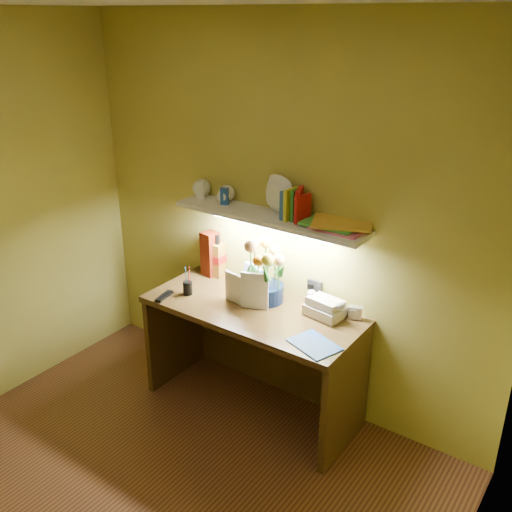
{
  "coord_description": "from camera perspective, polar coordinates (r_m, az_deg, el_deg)",
  "views": [
    {
      "loc": [
        1.84,
        -1.37,
        2.45
      ],
      "look_at": [
        -0.08,
        1.35,
        1.03
      ],
      "focal_mm": 40.0,
      "sensor_mm": 36.0,
      "label": 1
    }
  ],
  "objects": [
    {
      "name": "desk_book_a",
      "position": [
        3.67,
        -3.08,
        -2.8
      ],
      "size": [
        0.15,
        0.05,
        0.2
      ],
      "primitive_type": "imported",
      "rotation": [
        0.0,
        0.0,
        -0.21
      ],
      "color": "silver",
      "rests_on": "desk"
    },
    {
      "name": "desk_book_b",
      "position": [
        3.55,
        -1.56,
        -3.36
      ],
      "size": [
        0.17,
        0.08,
        0.24
      ],
      "primitive_type": "imported",
      "rotation": [
        0.0,
        0.0,
        0.34
      ],
      "color": "white",
      "rests_on": "desk"
    },
    {
      "name": "telephone",
      "position": [
        3.5,
        6.95,
        -4.95
      ],
      "size": [
        0.25,
        0.2,
        0.14
      ],
      "primitive_type": null,
      "rotation": [
        0.0,
        0.0,
        -0.14
      ],
      "color": "beige",
      "rests_on": "desk"
    },
    {
      "name": "art_card",
      "position": [
        3.77,
        -0.34,
        -2.26
      ],
      "size": [
        0.18,
        0.1,
        0.18
      ],
      "primitive_type": null,
      "rotation": [
        0.0,
        0.0,
        -0.38
      ],
      "color": "silver",
      "rests_on": "desk"
    },
    {
      "name": "pen_cup",
      "position": [
        3.75,
        -6.87,
        -2.77
      ],
      "size": [
        0.07,
        0.07,
        0.15
      ],
      "primitive_type": "cylinder",
      "rotation": [
        0.0,
        0.0,
        -0.15
      ],
      "color": "black",
      "rests_on": "desk"
    },
    {
      "name": "tv_remote",
      "position": [
        3.76,
        -9.15,
        -3.98
      ],
      "size": [
        0.07,
        0.16,
        0.02
      ],
      "primitive_type": "cube",
      "rotation": [
        0.0,
        0.0,
        0.19
      ],
      "color": "black",
      "rests_on": "desk"
    },
    {
      "name": "flower_bouquet",
      "position": [
        3.59,
        1.05,
        -1.67
      ],
      "size": [
        0.32,
        0.32,
        0.39
      ],
      "primitive_type": null,
      "rotation": [
        0.0,
        0.0,
        0.36
      ],
      "color": "black",
      "rests_on": "desk"
    },
    {
      "name": "whisky_box",
      "position": [
        3.99,
        -4.59,
        0.23
      ],
      "size": [
        0.12,
        0.12,
        0.32
      ],
      "primitive_type": "cube",
      "rotation": [
        0.0,
        0.0,
        -0.15
      ],
      "color": "#531507",
      "rests_on": "desk"
    },
    {
      "name": "blue_folder",
      "position": [
        3.23,
        5.85,
        -8.81
      ],
      "size": [
        0.32,
        0.28,
        0.01
      ],
      "primitive_type": "cube",
      "rotation": [
        0.0,
        0.0,
        -0.34
      ],
      "color": "#1E4FB4",
      "rests_on": "desk"
    },
    {
      "name": "desk_clock",
      "position": [
        3.5,
        9.89,
        -5.61
      ],
      "size": [
        0.09,
        0.07,
        0.08
      ],
      "primitive_type": "cube",
      "rotation": [
        0.0,
        0.0,
        0.34
      ],
      "color": "#B5B4B9",
      "rests_on": "desk"
    },
    {
      "name": "whisky_bottle",
      "position": [
        3.96,
        -3.84,
        0.02
      ],
      "size": [
        0.08,
        0.08,
        0.31
      ],
      "primitive_type": null,
      "rotation": [
        0.0,
        0.0,
        -0.01
      ],
      "color": "#A5701F",
      "rests_on": "desk"
    },
    {
      "name": "wall_shelf",
      "position": [
        3.48,
        1.73,
        4.37
      ],
      "size": [
        1.32,
        0.38,
        0.23
      ],
      "color": "white",
      "rests_on": "ground"
    },
    {
      "name": "desk",
      "position": [
        3.78,
        -0.36,
        -10.23
      ],
      "size": [
        1.4,
        0.6,
        0.75
      ],
      "primitive_type": "cube",
      "color": "#3A250F",
      "rests_on": "ground"
    }
  ]
}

